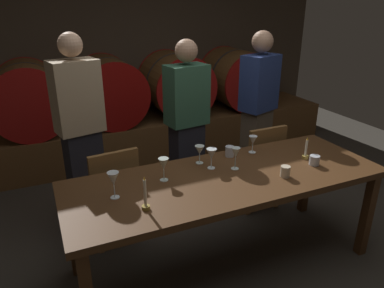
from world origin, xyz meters
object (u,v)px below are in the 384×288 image
Objects in this scene: guest_right at (258,112)px; wine_glass_center_right at (212,154)px; wine_glass_far_right at (253,141)px; cup_right at (314,160)px; candle_right at (306,153)px; wine_glass_far_left at (113,179)px; candle_left at (145,200)px; guest_left at (81,134)px; wine_glass_center_left at (200,151)px; dining_table at (227,185)px; wine_glass_left at (164,165)px; wine_barrel_center_left at (109,91)px; wine_barrel_far_left at (28,98)px; cup_left at (230,151)px; wine_barrel_center_right at (176,84)px; chair_left at (113,191)px; wine_glass_right at (236,153)px; guest_center at (187,126)px; wine_barrel_far_right at (236,78)px; chair_right at (259,162)px; cup_center at (285,171)px.

wine_glass_center_right is (-0.97, -0.84, 0.02)m from guest_right.
wine_glass_far_right is 1.89× the size of cup_right.
candle_right reaches higher than wine_glass_far_left.
guest_left is at bearing 99.55° from candle_left.
candle_right is 0.79m from wine_glass_center_right.
cup_right is at bearing -97.13° from candle_right.
wine_glass_center_left is (-1.02, -0.72, 0.01)m from guest_right.
guest_right reaches higher than dining_table.
wine_glass_center_left is at bearing 24.10° from wine_glass_left.
wine_barrel_center_left is 5.40× the size of wine_glass_center_right.
wine_barrel_far_left is 10.06× the size of cup_left.
wine_barrel_center_right is 0.50× the size of guest_left.
chair_left is 5.06× the size of wine_glass_right.
guest_center is 1.15m from candle_right.
wine_barrel_far_right is at bearing 0.00° from wine_barrel_center_right.
cup_left is at bearing -76.36° from wine_barrel_center_left.
wine_glass_left reaches higher than wine_glass_center_left.
wine_barrel_far_left is at bearing 109.38° from wine_glass_left.
wine_barrel_far_left is 3.82× the size of candle_left.
candle_left is 0.84m from wine_glass_right.
wine_barrel_center_right is 2.56m from wine_glass_left.
cup_left is (-0.53, -0.32, 0.33)m from chair_right.
wine_barrel_center_left is 5.88× the size of wine_glass_far_right.
wine_glass_right is (0.16, -0.08, 0.01)m from wine_glass_center_right.
candle_right is (1.61, -1.00, -0.07)m from guest_left.
wine_glass_far_left is at bearing 80.72° from guest_left.
candle_left is 1.54× the size of wine_glass_far_right.
dining_table is 0.73m from cup_right.
wine_glass_far_right is (0.50, 0.01, -0.00)m from wine_glass_center_left.
candle_left reaches higher than wine_glass_center_left.
wine_glass_right is (-1.42, -2.39, -0.00)m from wine_barrel_far_right.
candle_left is (-2.21, -2.66, -0.07)m from wine_barrel_far_right.
wine_glass_far_left is 2.23× the size of cup_center.
dining_table is 1.42× the size of guest_center.
guest_right is 11.61× the size of wine_glass_center_left.
wine_barrel_far_left is 2.61m from cup_left.
wine_glass_right is (0.79, 0.27, 0.06)m from candle_left.
cup_left is (1.46, -2.16, -0.09)m from wine_barrel_far_left.
candle_right is 2.37× the size of cup_right.
guest_left is 9.48× the size of candle_right.
dining_table is 28.98× the size of cup_center.
candle_right reaches higher than cup_center.
wine_barrel_center_left reaches higher than wine_glass_far_left.
chair_right is 0.60m from wine_glass_far_right.
wine_glass_center_left reaches higher than cup_left.
candle_left is at bearing -126.37° from wine_glass_left.
wine_barrel_center_left is at bearing 97.67° from dining_table.
chair_right is 0.70m from candle_right.
wine_glass_center_right reaches higher than chair_right.
cup_left is 1.06× the size of cup_center.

